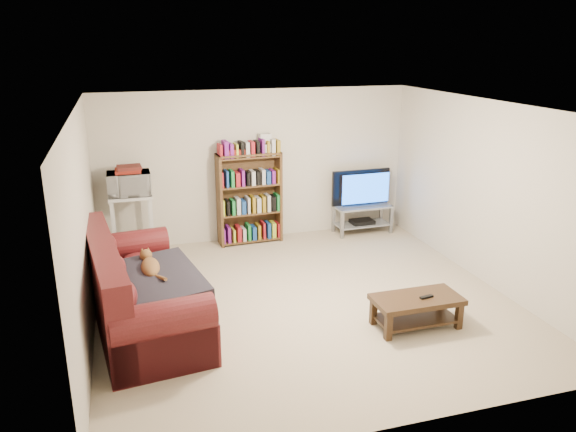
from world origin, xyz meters
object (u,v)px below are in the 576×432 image
object	(u,v)px
tv_stand	(362,214)
bookshelf	(249,197)
coffee_table	(416,306)
sofa	(136,296)

from	to	relation	value
tv_stand	bookshelf	xyz separation A→B (m)	(-1.91, 0.10, 0.42)
coffee_table	bookshelf	distance (m)	3.52
bookshelf	coffee_table	bearing A→B (deg)	-73.35
sofa	bookshelf	xyz separation A→B (m)	(1.86, 2.34, 0.39)
sofa	coffee_table	xyz separation A→B (m)	(3.03, -0.93, -0.11)
sofa	coffee_table	size ratio (longest dim) A/B	2.55
coffee_table	bookshelf	size ratio (longest dim) A/B	0.69
tv_stand	bookshelf	distance (m)	1.96
sofa	coffee_table	bearing A→B (deg)	-24.08
coffee_table	bookshelf	xyz separation A→B (m)	(-1.17, 3.28, 0.50)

